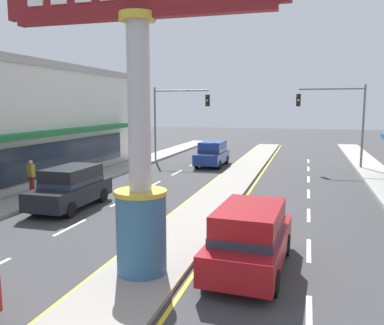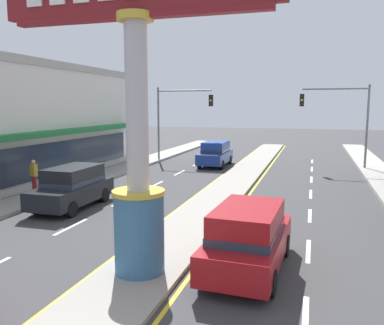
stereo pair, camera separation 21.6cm
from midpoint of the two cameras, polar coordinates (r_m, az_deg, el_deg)
median_strip at (r=22.78m, az=5.56°, el=-3.62°), size 2.32×52.00×0.14m
sidewalk_left at (r=24.31m, az=-16.40°, el=-3.12°), size 2.20×60.00×0.18m
lane_markings at (r=21.50m, az=4.85°, el=-4.50°), size 9.06×52.00×0.01m
district_sign at (r=10.64m, az=-7.27°, el=5.76°), size 7.63×1.44×8.44m
traffic_light_left_side at (r=33.43m, az=-1.84°, el=7.37°), size 4.86×0.46×6.20m
traffic_light_right_side at (r=31.39m, az=20.81°, el=6.80°), size 4.86×0.46×6.20m
suv_near_right_lane at (r=11.67m, az=8.56°, el=-10.52°), size 2.14×4.69×1.90m
suv_far_right_lane at (r=31.25m, az=3.56°, el=1.31°), size 1.98×4.60×1.90m
suv_far_left_oncoming at (r=19.28m, az=-16.36°, el=-3.30°), size 2.00×4.62×1.90m
pedestrian_near_kerb at (r=22.56m, az=-21.39°, el=-1.50°), size 0.45×0.34×1.70m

